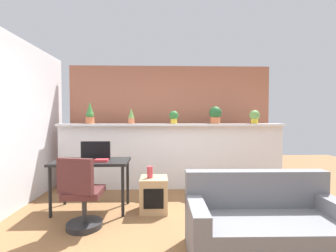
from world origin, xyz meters
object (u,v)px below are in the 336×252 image
(side_cube_shelf, at_px, (154,194))
(vase_on_shelf, at_px, (150,172))
(potted_plant_3, at_px, (215,115))
(potted_plant_4, at_px, (255,116))
(desk, at_px, (92,166))
(book_on_desk, at_px, (102,160))
(tv_monitor, at_px, (96,150))
(couch, at_px, (265,227))
(potted_plant_1, at_px, (131,116))
(office_chair, at_px, (82,199))
(potted_plant_2, at_px, (174,117))
(potted_plant_0, at_px, (90,114))

(side_cube_shelf, relative_size, vase_on_shelf, 2.94)
(potted_plant_3, relative_size, vase_on_shelf, 1.96)
(potted_plant_4, xyz_separation_m, desk, (-2.86, -1.03, -0.75))
(potted_plant_3, bearing_deg, vase_on_shelf, -137.70)
(book_on_desk, bearing_deg, vase_on_shelf, 2.47)
(side_cube_shelf, relative_size, book_on_desk, 2.73)
(vase_on_shelf, bearing_deg, side_cube_shelf, 13.34)
(potted_plant_3, relative_size, book_on_desk, 1.81)
(potted_plant_4, height_order, tv_monitor, potted_plant_4)
(vase_on_shelf, relative_size, couch, 0.11)
(desk, height_order, couch, couch)
(potted_plant_1, height_order, couch, potted_plant_1)
(potted_plant_1, bearing_deg, book_on_desk, -103.97)
(tv_monitor, distance_m, office_chair, 0.87)
(potted_plant_3, height_order, couch, potted_plant_3)
(side_cube_shelf, bearing_deg, potted_plant_4, 29.54)
(potted_plant_2, xyz_separation_m, potted_plant_3, (0.81, 0.03, 0.04))
(potted_plant_3, xyz_separation_m, tv_monitor, (-2.05, -0.95, -0.56))
(office_chair, bearing_deg, potted_plant_0, 102.60)
(desk, bearing_deg, potted_plant_2, 37.93)
(potted_plant_2, bearing_deg, potted_plant_3, 1.89)
(potted_plant_0, xyz_separation_m, book_on_desk, (0.49, -1.14, -0.68))
(tv_monitor, distance_m, couch, 2.50)
(side_cube_shelf, xyz_separation_m, book_on_desk, (-0.75, -0.04, 0.52))
(desk, height_order, book_on_desk, book_on_desk)
(couch, bearing_deg, potted_plant_1, 125.30)
(potted_plant_0, xyz_separation_m, tv_monitor, (0.36, -0.94, -0.56))
(potted_plant_4, bearing_deg, potted_plant_2, -179.11)
(vase_on_shelf, distance_m, book_on_desk, 0.72)
(book_on_desk, bearing_deg, desk, 147.75)
(office_chair, height_order, couch, office_chair)
(desk, xyz_separation_m, couch, (2.08, -1.23, -0.38))
(potted_plant_3, bearing_deg, potted_plant_4, -0.17)
(tv_monitor, bearing_deg, couch, -32.70)
(potted_plant_2, relative_size, potted_plant_4, 0.94)
(potted_plant_1, relative_size, potted_plant_3, 0.91)
(vase_on_shelf, xyz_separation_m, couch, (1.21, -1.15, -0.30))
(potted_plant_1, xyz_separation_m, side_cube_shelf, (0.46, -1.12, -1.17))
(vase_on_shelf, bearing_deg, office_chair, -146.20)
(potted_plant_0, distance_m, vase_on_shelf, 1.84)
(potted_plant_4, bearing_deg, vase_on_shelf, -150.88)
(tv_monitor, bearing_deg, book_on_desk, -54.92)
(office_chair, bearing_deg, vase_on_shelf, 33.80)
(vase_on_shelf, bearing_deg, potted_plant_4, 29.12)
(book_on_desk, height_order, couch, couch)
(potted_plant_3, height_order, desk, potted_plant_3)
(potted_plant_0, distance_m, potted_plant_3, 2.40)
(potted_plant_0, height_order, side_cube_shelf, potted_plant_0)
(potted_plant_4, bearing_deg, potted_plant_1, 179.39)
(tv_monitor, relative_size, office_chair, 0.48)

